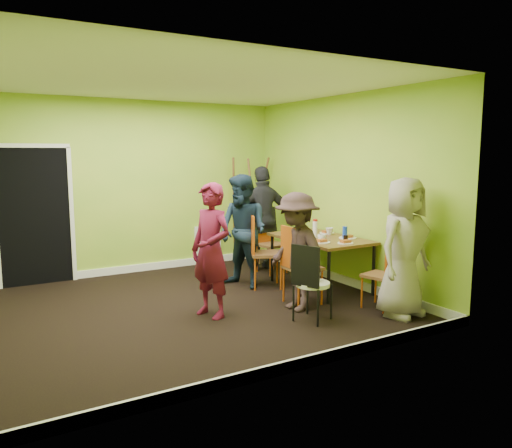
{
  "coord_description": "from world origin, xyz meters",
  "views": [
    {
      "loc": [
        -2.35,
        -5.75,
        1.96
      ],
      "look_at": [
        1.0,
        0.0,
        1.0
      ],
      "focal_mm": 35.0,
      "sensor_mm": 36.0,
      "label": 1
    }
  ],
  "objects_px": {
    "person_standing": "(211,250)",
    "person_left_far": "(243,232)",
    "chair_left_near": "(297,261)",
    "chair_back_end": "(265,227)",
    "person_left_near": "(297,252)",
    "person_back_end": "(263,218)",
    "blue_bottle": "(345,233)",
    "dining_table": "(320,241)",
    "person_front_end": "(404,248)",
    "chair_front_end": "(386,270)",
    "thermos": "(315,230)",
    "chair_bentwood": "(310,279)",
    "orange_bottle": "(308,234)",
    "easel": "(248,210)",
    "chair_left_far": "(260,247)"
  },
  "relations": [
    {
      "from": "person_standing",
      "to": "person_back_end",
      "type": "relative_size",
      "value": 0.93
    },
    {
      "from": "blue_bottle",
      "to": "person_left_near",
      "type": "distance_m",
      "value": 1.16
    },
    {
      "from": "dining_table",
      "to": "chair_back_end",
      "type": "xyz_separation_m",
      "value": [
        -0.13,
        1.32,
        0.05
      ]
    },
    {
      "from": "dining_table",
      "to": "person_front_end",
      "type": "xyz_separation_m",
      "value": [
        0.09,
        -1.5,
        0.14
      ]
    },
    {
      "from": "chair_left_near",
      "to": "chair_bentwood",
      "type": "height_order",
      "value": "chair_left_near"
    },
    {
      "from": "chair_back_end",
      "to": "chair_bentwood",
      "type": "height_order",
      "value": "chair_back_end"
    },
    {
      "from": "easel",
      "to": "person_left_far",
      "type": "xyz_separation_m",
      "value": [
        -0.94,
        -1.51,
        -0.11
      ]
    },
    {
      "from": "chair_left_near",
      "to": "thermos",
      "type": "relative_size",
      "value": 4.27
    },
    {
      "from": "chair_left_far",
      "to": "person_left_near",
      "type": "height_order",
      "value": "person_left_near"
    },
    {
      "from": "dining_table",
      "to": "person_back_end",
      "type": "xyz_separation_m",
      "value": [
        -0.1,
        1.44,
        0.17
      ]
    },
    {
      "from": "thermos",
      "to": "orange_bottle",
      "type": "height_order",
      "value": "thermos"
    },
    {
      "from": "person_left_far",
      "to": "person_back_end",
      "type": "distance_m",
      "value": 1.19
    },
    {
      "from": "chair_front_end",
      "to": "thermos",
      "type": "bearing_deg",
      "value": 84.67
    },
    {
      "from": "person_left_near",
      "to": "person_back_end",
      "type": "bearing_deg",
      "value": 158.75
    },
    {
      "from": "chair_front_end",
      "to": "person_standing",
      "type": "distance_m",
      "value": 2.19
    },
    {
      "from": "chair_left_near",
      "to": "chair_bentwood",
      "type": "bearing_deg",
      "value": -21.04
    },
    {
      "from": "person_standing",
      "to": "person_left_far",
      "type": "bearing_deg",
      "value": 115.29
    },
    {
      "from": "chair_left_far",
      "to": "chair_front_end",
      "type": "xyz_separation_m",
      "value": [
        0.81,
        -1.7,
        -0.09
      ]
    },
    {
      "from": "chair_back_end",
      "to": "chair_left_far",
      "type": "bearing_deg",
      "value": 47.4
    },
    {
      "from": "chair_back_end",
      "to": "person_left_far",
      "type": "relative_size",
      "value": 0.64
    },
    {
      "from": "chair_front_end",
      "to": "chair_bentwood",
      "type": "bearing_deg",
      "value": 160.68
    },
    {
      "from": "person_left_near",
      "to": "person_left_far",
      "type": "bearing_deg",
      "value": -177.93
    },
    {
      "from": "chair_left_near",
      "to": "chair_back_end",
      "type": "height_order",
      "value": "chair_back_end"
    },
    {
      "from": "person_left_near",
      "to": "orange_bottle",
      "type": "bearing_deg",
      "value": 136.31
    },
    {
      "from": "chair_left_far",
      "to": "orange_bottle",
      "type": "xyz_separation_m",
      "value": [
        0.62,
        -0.3,
        0.19
      ]
    },
    {
      "from": "easel",
      "to": "orange_bottle",
      "type": "distance_m",
      "value": 1.95
    },
    {
      "from": "dining_table",
      "to": "thermos",
      "type": "distance_m",
      "value": 0.2
    },
    {
      "from": "chair_back_end",
      "to": "chair_front_end",
      "type": "height_order",
      "value": "chair_back_end"
    },
    {
      "from": "person_left_far",
      "to": "dining_table",
      "type": "bearing_deg",
      "value": 37.19
    },
    {
      "from": "chair_back_end",
      "to": "person_front_end",
      "type": "relative_size",
      "value": 0.63
    },
    {
      "from": "chair_left_near",
      "to": "person_left_far",
      "type": "bearing_deg",
      "value": -167.86
    },
    {
      "from": "dining_table",
      "to": "person_left_far",
      "type": "relative_size",
      "value": 0.91
    },
    {
      "from": "chair_left_far",
      "to": "person_left_near",
      "type": "xyz_separation_m",
      "value": [
        -0.15,
        -1.14,
        0.14
      ]
    },
    {
      "from": "chair_left_near",
      "to": "dining_table",
      "type": "bearing_deg",
      "value": 124.71
    },
    {
      "from": "thermos",
      "to": "easel",
      "type": "bearing_deg",
      "value": 87.35
    },
    {
      "from": "chair_bentwood",
      "to": "dining_table",
      "type": "bearing_deg",
      "value": 114.37
    },
    {
      "from": "chair_bentwood",
      "to": "thermos",
      "type": "bearing_deg",
      "value": 117.3
    },
    {
      "from": "chair_left_far",
      "to": "chair_left_near",
      "type": "relative_size",
      "value": 1.04
    },
    {
      "from": "orange_bottle",
      "to": "person_back_end",
      "type": "relative_size",
      "value": 0.04
    },
    {
      "from": "chair_back_end",
      "to": "easel",
      "type": "bearing_deg",
      "value": -106.53
    },
    {
      "from": "thermos",
      "to": "person_left_near",
      "type": "xyz_separation_m",
      "value": [
        -0.78,
        -0.66,
        -0.13
      ]
    },
    {
      "from": "chair_front_end",
      "to": "person_standing",
      "type": "xyz_separation_m",
      "value": [
        -1.99,
        0.87,
        0.3
      ]
    },
    {
      "from": "person_back_end",
      "to": "chair_bentwood",
      "type": "bearing_deg",
      "value": 78.51
    },
    {
      "from": "person_left_near",
      "to": "person_back_end",
      "type": "distance_m",
      "value": 2.25
    },
    {
      "from": "chair_front_end",
      "to": "orange_bottle",
      "type": "height_order",
      "value": "chair_front_end"
    },
    {
      "from": "person_left_far",
      "to": "person_front_end",
      "type": "bearing_deg",
      "value": 5.86
    },
    {
      "from": "person_standing",
      "to": "dining_table",
      "type": "bearing_deg",
      "value": 80.96
    },
    {
      "from": "chair_left_far",
      "to": "chair_bentwood",
      "type": "relative_size",
      "value": 1.16
    },
    {
      "from": "person_standing",
      "to": "orange_bottle",
      "type": "bearing_deg",
      "value": 86.68
    },
    {
      "from": "orange_bottle",
      "to": "person_left_near",
      "type": "relative_size",
      "value": 0.05
    }
  ]
}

